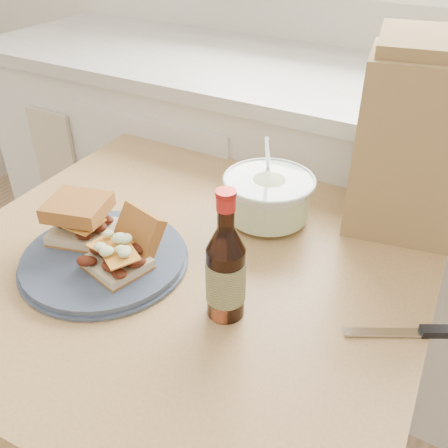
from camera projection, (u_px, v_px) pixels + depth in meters
The scene contains 9 objects.
cabinet_run at pixel (334, 220), 1.63m from camera, with size 2.50×0.64×0.94m.
dining_table at pixel (191, 294), 1.05m from camera, with size 0.97×0.97×0.77m.
plate at pixel (104, 259), 0.96m from camera, with size 0.31×0.31×0.02m, color #3E4B64.
sandwich_left at pixel (80, 218), 0.98m from camera, with size 0.14×0.13×0.08m.
sandwich_right at pixel (124, 249), 0.92m from camera, with size 0.13×0.17×0.09m.
coleslaw_bowl at pixel (268, 199), 1.06m from camera, with size 0.20×0.20×0.19m.
beer_bottle at pixel (226, 271), 0.80m from camera, with size 0.07×0.07×0.24m.
knife at pixel (430, 332), 0.80m from camera, with size 0.19×0.12×0.01m.
paper_bag at pixel (429, 149), 0.97m from camera, with size 0.27×0.18×0.36m, color #A68550.
Camera 1 is at (0.37, 0.35, 1.37)m, focal length 40.00 mm.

